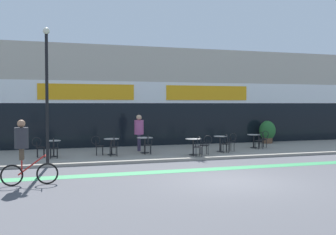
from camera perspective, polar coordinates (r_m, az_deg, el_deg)
ground_plane at (r=12.94m, az=8.92°, el=-9.10°), size 120.00×120.00×0.00m
sidewalk_slab at (r=19.62m, az=-0.55°, el=-5.10°), size 40.00×5.50×0.12m
storefront_facade at (r=24.02m, az=-3.82°, el=2.84°), size 40.00×4.06×5.69m
bike_lane_stripe at (r=14.97m, az=5.04°, el=-7.55°), size 36.00×0.70×0.01m
bistro_table_0 at (r=18.26m, az=-16.27°, el=-3.89°), size 0.62×0.62×0.73m
bistro_table_1 at (r=18.39m, az=-8.20°, el=-3.71°), size 0.70×0.70×0.75m
bistro_table_2 at (r=18.91m, az=-3.39°, el=-3.53°), size 0.78×0.78×0.75m
bistro_table_3 at (r=18.13m, az=3.69°, el=-3.75°), size 0.73×0.73×0.76m
bistro_table_4 at (r=19.60m, az=7.58°, el=-3.35°), size 0.63×0.63×0.77m
bistro_table_5 at (r=21.56m, az=12.33°, el=-2.97°), size 0.69×0.69×0.72m
cafe_chair_0_near at (r=17.64m, az=-16.25°, el=-4.09°), size 0.44×0.59×0.90m
cafe_chair_0_side at (r=18.25m, az=-18.23°, el=-3.91°), size 0.60×0.45×0.90m
cafe_chair_1_near at (r=17.78m, az=-7.88°, el=-3.98°), size 0.40×0.58×0.90m
cafe_chair_1_side at (r=18.31m, az=-10.14°, el=-3.82°), size 0.59×0.43×0.90m
cafe_chair_2_near at (r=18.31m, az=-2.95°, el=-3.79°), size 0.45×0.60×0.90m
cafe_chair_3_near at (r=17.56m, az=4.43°, el=-4.04°), size 0.41×0.58×0.90m
cafe_chair_3_side at (r=18.36m, az=5.53°, el=-3.78°), size 0.59×0.44×0.90m
cafe_chair_4_near at (r=19.04m, az=8.35°, el=-3.59°), size 0.44×0.59×0.90m
cafe_chair_4_side at (r=19.89m, az=9.20°, el=-3.35°), size 0.60×0.45×0.90m
cafe_chair_5_near at (r=21.03m, az=13.20°, el=-3.09°), size 0.45×0.60×0.90m
cafe_chair_5_side at (r=21.88m, az=13.75°, el=-2.89°), size 0.58×0.41×0.90m
planter_pot at (r=24.28m, az=14.22°, el=-1.98°), size 0.97×0.97×1.35m
lamp_post at (r=16.18m, az=-17.18°, el=4.43°), size 0.26×0.26×5.35m
cyclist_0 at (r=12.70m, az=-20.21°, el=-4.17°), size 1.69×0.48×2.01m
pedestrian_near_end at (r=19.78m, az=-4.23°, el=-1.73°), size 0.55×0.55×1.81m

